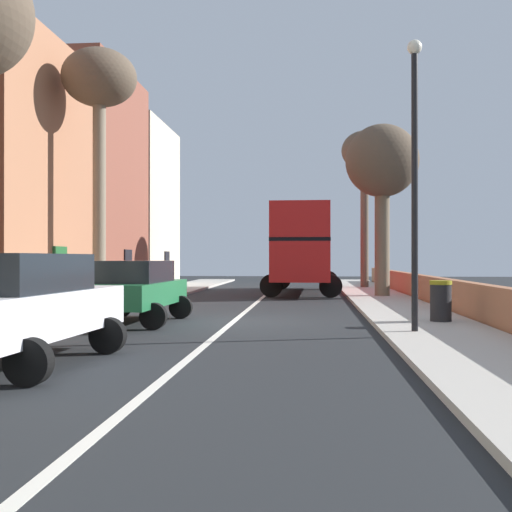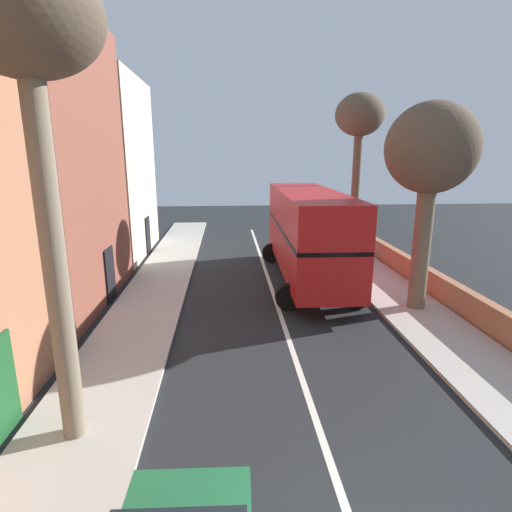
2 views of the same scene
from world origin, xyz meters
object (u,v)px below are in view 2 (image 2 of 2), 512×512
at_px(street_tree_left_0, 27,43).
at_px(street_tree_right_1, 359,122).
at_px(street_tree_right_5, 431,154).
at_px(double_decker_bus, 308,230).

bearing_deg(street_tree_left_0, street_tree_right_1, 54.65).
xyz_separation_m(street_tree_right_1, street_tree_right_5, (0.08, -7.73, -1.60)).
distance_m(double_decker_bus, street_tree_right_5, 6.03).
height_order(street_tree_left_0, street_tree_right_5, street_tree_left_0).
xyz_separation_m(double_decker_bus, street_tree_right_5, (3.38, -3.77, 3.27)).
bearing_deg(street_tree_right_1, double_decker_bus, -129.83).
distance_m(double_decker_bus, street_tree_right_1, 7.09).
bearing_deg(street_tree_right_5, double_decker_bus, 131.85).
bearing_deg(street_tree_right_1, street_tree_right_5, -89.42).
height_order(street_tree_left_0, street_tree_right_1, street_tree_left_0).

